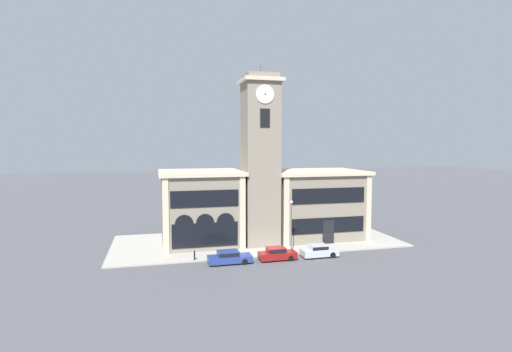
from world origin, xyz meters
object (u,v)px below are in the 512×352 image
parked_car_near (229,257)px  bollard (194,255)px  street_lamp (291,219)px  parked_car_far (319,250)px  parked_car_mid (277,253)px

parked_car_near → bollard: 3.93m
street_lamp → bollard: 11.64m
parked_car_near → parked_car_far: bearing=0.1°
bollard → parked_car_near: bearing=-26.2°
parked_car_near → street_lamp: bearing=12.8°
parked_car_mid → bollard: 9.05m
bollard → parked_car_mid: bearing=-11.0°
parked_car_mid → bollard: bearing=169.1°
parked_car_near → parked_car_mid: parked_car_mid is taller
parked_car_near → parked_car_far: parked_car_far is taller
parked_car_mid → bollard: parked_car_mid is taller
parked_car_mid → street_lamp: (2.23, 1.71, 3.42)m
bollard → street_lamp: bearing=-0.1°
parked_car_mid → street_lamp: bearing=37.5°
street_lamp → parked_car_far: bearing=-32.1°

